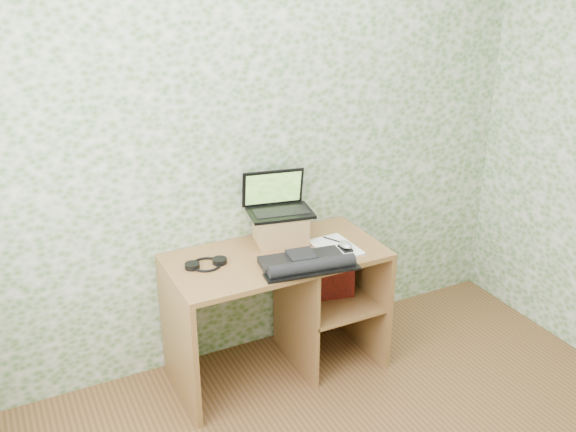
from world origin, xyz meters
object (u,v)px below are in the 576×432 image
laptop (277,203)px  notepad (336,247)px  desk (286,291)px  keyboard (306,263)px  riser (280,228)px

laptop → notepad: size_ratio=1.33×
notepad → desk: bearing=154.9°
desk → notepad: notepad is taller
keyboard → notepad: bearing=33.8°
desk → riser: 0.37m
desk → riser: (0.02, 0.12, 0.35)m
desk → notepad: 0.39m
riser → desk: bearing=-99.4°
laptop → keyboard: laptop is taller
laptop → keyboard: bearing=-82.0°
desk → keyboard: keyboard is taller
riser → keyboard: riser is taller
laptop → keyboard: size_ratio=0.76×
desk → notepad: size_ratio=4.05×
riser → laptop: bearing=90.0°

